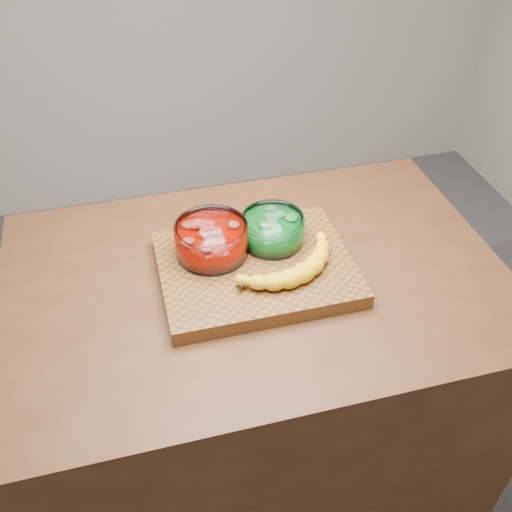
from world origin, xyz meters
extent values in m
plane|color=#4E4E52|center=(0.00, 0.00, 0.00)|extent=(3.50, 3.50, 0.00)
cube|color=#4E2B17|center=(0.00, 0.00, 0.45)|extent=(1.20, 0.80, 0.90)
cube|color=brown|center=(0.00, 0.00, 0.92)|extent=(0.45, 0.35, 0.04)
cylinder|color=white|center=(-0.09, 0.06, 0.98)|extent=(0.17, 0.17, 0.08)
cylinder|color=red|center=(-0.09, 0.06, 0.97)|extent=(0.15, 0.15, 0.05)
cylinder|color=#FF5F50|center=(-0.09, 0.06, 1.00)|extent=(0.14, 0.14, 0.02)
cylinder|color=white|center=(0.06, 0.07, 0.98)|extent=(0.15, 0.15, 0.07)
cylinder|color=#0F8926|center=(0.06, 0.07, 0.97)|extent=(0.13, 0.13, 0.04)
cylinder|color=#63D46D|center=(0.06, 0.07, 0.99)|extent=(0.12, 0.12, 0.02)
camera|label=1|loc=(-0.25, -0.97, 1.82)|focal=40.00mm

